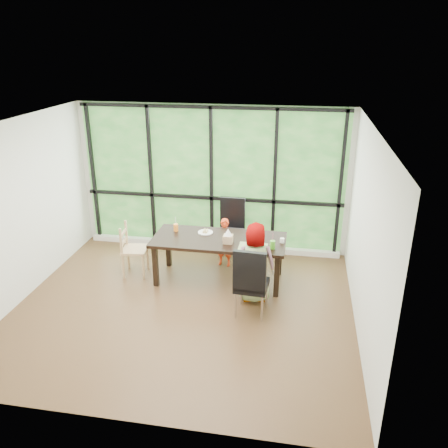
{
  "coord_description": "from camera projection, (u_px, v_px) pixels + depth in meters",
  "views": [
    {
      "loc": [
        1.61,
        -5.72,
        3.74
      ],
      "look_at": [
        0.47,
        0.84,
        1.05
      ],
      "focal_mm": 36.84,
      "sensor_mm": 36.0,
      "label": 1
    }
  ],
  "objects": [
    {
      "name": "ground",
      "position": [
        184.0,
        307.0,
        6.89
      ],
      "size": [
        5.0,
        5.0,
        0.0
      ],
      "primitive_type": "plane",
      "color": "black",
      "rests_on": "ground"
    },
    {
      "name": "back_wall",
      "position": [
        212.0,
        179.0,
        8.44
      ],
      "size": [
        5.0,
        0.0,
        5.0
      ],
      "primitive_type": "plane",
      "rotation": [
        1.57,
        0.0,
        0.0
      ],
      "color": "silver",
      "rests_on": "ground"
    },
    {
      "name": "foliage_backdrop",
      "position": [
        212.0,
        179.0,
        8.42
      ],
      "size": [
        4.8,
        0.02,
        2.65
      ],
      "primitive_type": "cube",
      "color": "#1E4D1F",
      "rests_on": "back_wall"
    },
    {
      "name": "window_mullions",
      "position": [
        211.0,
        180.0,
        8.38
      ],
      "size": [
        4.8,
        0.06,
        2.65
      ],
      "primitive_type": null,
      "color": "black",
      "rests_on": "back_wall"
    },
    {
      "name": "window_sill",
      "position": [
        212.0,
        245.0,
        8.83
      ],
      "size": [
        4.8,
        0.12,
        0.1
      ],
      "primitive_type": "cube",
      "color": "silver",
      "rests_on": "ground"
    },
    {
      "name": "dining_table",
      "position": [
        219.0,
        259.0,
        7.55
      ],
      "size": [
        2.17,
        0.99,
        0.75
      ],
      "primitive_type": "cube",
      "rotation": [
        0.0,
        0.0,
        -0.03
      ],
      "color": "black",
      "rests_on": "ground"
    },
    {
      "name": "chair_window_leather",
      "position": [
        231.0,
        229.0,
        8.33
      ],
      "size": [
        0.46,
        0.46,
        1.08
      ],
      "primitive_type": "cube",
      "rotation": [
        0.0,
        0.0,
        -0.0
      ],
      "color": "black",
      "rests_on": "ground"
    },
    {
      "name": "chair_interior_leather",
      "position": [
        252.0,
        280.0,
        6.56
      ],
      "size": [
        0.49,
        0.49,
        1.08
      ],
      "primitive_type": "cube",
      "rotation": [
        0.0,
        0.0,
        3.07
      ],
      "color": "black",
      "rests_on": "ground"
    },
    {
      "name": "chair_end_beech",
      "position": [
        135.0,
        250.0,
        7.72
      ],
      "size": [
        0.45,
        0.47,
        0.9
      ],
      "primitive_type": "cube",
      "rotation": [
        0.0,
        0.0,
        1.7
      ],
      "color": "#A98256",
      "rests_on": "ground"
    },
    {
      "name": "child_toddler",
      "position": [
        225.0,
        242.0,
        8.04
      ],
      "size": [
        0.34,
        0.25,
        0.87
      ],
      "primitive_type": "imported",
      "rotation": [
        0.0,
        0.0,
        -0.13
      ],
      "color": "red",
      "rests_on": "ground"
    },
    {
      "name": "child_older",
      "position": [
        254.0,
        263.0,
        6.88
      ],
      "size": [
        0.67,
        0.5,
        1.26
      ],
      "primitive_type": "imported",
      "rotation": [
        0.0,
        0.0,
        3.31
      ],
      "color": "slate",
      "rests_on": "ground"
    },
    {
      "name": "placemat",
      "position": [
        253.0,
        247.0,
        7.1
      ],
      "size": [
        0.44,
        0.32,
        0.01
      ],
      "primitive_type": "cube",
      "color": "tan",
      "rests_on": "dining_table"
    },
    {
      "name": "plate_far",
      "position": [
        205.0,
        232.0,
        7.62
      ],
      "size": [
        0.25,
        0.25,
        0.02
      ],
      "primitive_type": "cylinder",
      "color": "white",
      "rests_on": "dining_table"
    },
    {
      "name": "plate_near",
      "position": [
        256.0,
        245.0,
        7.14
      ],
      "size": [
        0.26,
        0.26,
        0.02
      ],
      "primitive_type": "cylinder",
      "color": "white",
      "rests_on": "dining_table"
    },
    {
      "name": "orange_cup",
      "position": [
        176.0,
        227.0,
        7.68
      ],
      "size": [
        0.08,
        0.08,
        0.12
      ],
      "primitive_type": "cylinder",
      "color": "orange",
      "rests_on": "dining_table"
    },
    {
      "name": "green_cup",
      "position": [
        272.0,
        245.0,
        7.03
      ],
      "size": [
        0.08,
        0.08,
        0.13
      ],
      "primitive_type": "cylinder",
      "color": "#4DB326",
      "rests_on": "dining_table"
    },
    {
      "name": "white_mug",
      "position": [
        282.0,
        240.0,
        7.25
      ],
      "size": [
        0.07,
        0.07,
        0.07
      ],
      "primitive_type": "cylinder",
      "color": "white",
      "rests_on": "dining_table"
    },
    {
      "name": "tissue_box",
      "position": [
        228.0,
        239.0,
        7.23
      ],
      "size": [
        0.15,
        0.15,
        0.13
      ],
      "primitive_type": "cube",
      "color": "tan",
      "rests_on": "dining_table"
    },
    {
      "name": "crepe_rolls_far",
      "position": [
        205.0,
        231.0,
        7.61
      ],
      "size": [
        0.1,
        0.12,
        0.04
      ],
      "primitive_type": null,
      "color": "tan",
      "rests_on": "plate_far"
    },
    {
      "name": "crepe_rolls_near",
      "position": [
        256.0,
        244.0,
        7.13
      ],
      "size": [
        0.1,
        0.12,
        0.04
      ],
      "primitive_type": null,
      "color": "tan",
      "rests_on": "plate_near"
    },
    {
      "name": "straw_white",
      "position": [
        176.0,
        222.0,
        7.64
      ],
      "size": [
        0.01,
        0.04,
        0.2
      ],
      "primitive_type": "cylinder",
      "rotation": [
        0.14,
        0.0,
        0.0
      ],
      "color": "white",
      "rests_on": "orange_cup"
    },
    {
      "name": "straw_pink",
      "position": [
        273.0,
        238.0,
        6.99
      ],
      "size": [
        0.01,
        0.04,
        0.2
      ],
      "primitive_type": "cylinder",
      "rotation": [
        0.14,
        0.0,
        0.0
      ],
      "color": "pink",
      "rests_on": "green_cup"
    },
    {
      "name": "tissue",
      "position": [
        228.0,
        232.0,
        7.19
      ],
      "size": [
        0.12,
        0.12,
        0.11
      ],
      "primitive_type": "cone",
      "color": "white",
      "rests_on": "tissue_box"
    }
  ]
}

